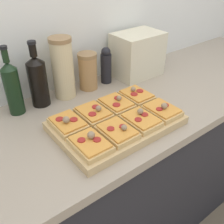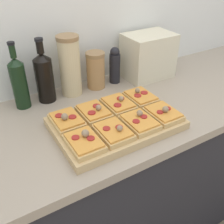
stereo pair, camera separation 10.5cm
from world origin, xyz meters
TOP-DOWN VIEW (x-y plane):
  - wall_back at (0.00, 0.67)m, footprint 6.00×0.06m
  - kitchen_counter at (0.00, 0.32)m, footprint 2.63×0.67m
  - cutting_board at (-0.07, 0.21)m, footprint 0.49×0.33m
  - pizza_slice_back_left at (-0.25, 0.28)m, footprint 0.11×0.14m
  - pizza_slice_back_midleft at (-0.13, 0.28)m, footprint 0.11×0.14m
  - pizza_slice_back_midright at (-0.01, 0.28)m, footprint 0.11×0.14m
  - pizza_slice_back_right at (0.10, 0.29)m, footprint 0.11×0.14m
  - pizza_slice_front_left at (-0.25, 0.13)m, footprint 0.11×0.14m
  - pizza_slice_front_midleft at (-0.13, 0.13)m, footprint 0.11×0.14m
  - pizza_slice_front_midright at (-0.01, 0.13)m, footprint 0.11×0.14m
  - pizza_slice_front_right at (0.10, 0.13)m, footprint 0.11×0.14m
  - olive_oil_bottle at (-0.35, 0.55)m, footprint 0.07×0.07m
  - wine_bottle at (-0.24, 0.55)m, footprint 0.08×0.08m
  - grain_jar_tall at (-0.11, 0.55)m, footprint 0.10×0.10m
  - grain_jar_short at (0.02, 0.55)m, footprint 0.09×0.09m
  - pepper_mill at (0.13, 0.55)m, footprint 0.06×0.06m
  - toaster_oven at (0.33, 0.53)m, footprint 0.28×0.18m

SIDE VIEW (x-z plane):
  - kitchen_counter at x=0.00m, z-range 0.00..0.88m
  - cutting_board at x=-0.07m, z-range 0.88..0.91m
  - pizza_slice_front_midleft at x=-0.13m, z-range 0.90..0.95m
  - pizza_slice_back_midright at x=-0.01m, z-range 0.90..0.95m
  - pizza_slice_back_right at x=0.10m, z-range 0.90..0.95m
  - pizza_slice_back_midleft at x=-0.13m, z-range 0.90..0.95m
  - pizza_slice_front_midright at x=-0.01m, z-range 0.90..0.96m
  - pizza_slice_front_right at x=0.10m, z-range 0.90..0.96m
  - pizza_slice_back_left at x=-0.25m, z-range 0.90..0.96m
  - pizza_slice_front_left at x=-0.25m, z-range 0.90..0.96m
  - grain_jar_short at x=0.02m, z-range 0.88..1.07m
  - pepper_mill at x=0.13m, z-range 0.88..1.07m
  - toaster_oven at x=0.33m, z-range 0.88..1.11m
  - wine_bottle at x=-0.24m, z-range 0.86..1.15m
  - olive_oil_bottle at x=-0.35m, z-range 0.86..1.15m
  - grain_jar_tall at x=-0.11m, z-range 0.88..1.17m
  - wall_back at x=0.00m, z-range 0.00..2.50m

